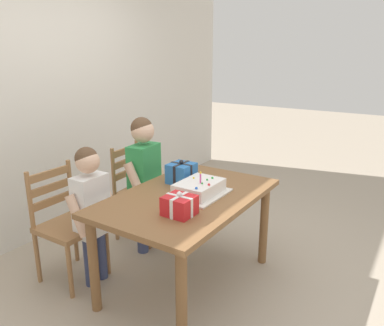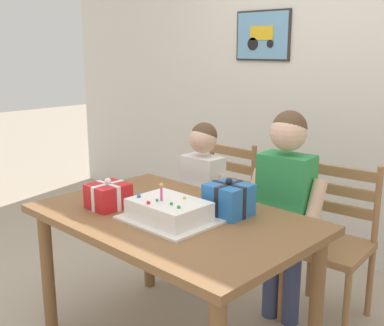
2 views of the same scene
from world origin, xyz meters
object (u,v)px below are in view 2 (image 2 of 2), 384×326
Objects in this scene: dining_table at (173,234)px; child_younger at (203,189)px; gift_box_beside_cake at (229,200)px; chair_left at (218,208)px; birthday_cake at (169,211)px; child_older at (285,198)px; chair_right at (332,242)px; gift_box_red_large at (108,196)px.

child_younger reaches higher than dining_table.
child_younger is (-0.57, 0.43, -0.16)m from gift_box_beside_cake.
child_younger reaches higher than chair_left.
child_older reaches higher than birthday_cake.
gift_box_beside_cake reaches higher than chair_right.
child_younger reaches higher than gift_box_beside_cake.
chair_right reaches higher than dining_table.
chair_left is 0.83× the size of child_younger.
chair_right reaches higher than gift_box_red_large.
child_older is (0.57, 0.78, -0.06)m from gift_box_red_large.
gift_box_red_large is 0.96× the size of gift_box_beside_cake.
chair_left is 0.74× the size of child_older.
birthday_cake is 2.25× the size of gift_box_red_large.
chair_left is 0.78m from child_older.
gift_box_red_large is 1.31m from chair_right.
birthday_cake is at bearing -56.16° from dining_table.
dining_table is 1.52× the size of chair_left.
gift_box_red_large is 0.97m from child_older.
birthday_cake is at bearing -106.27° from child_older.
gift_box_beside_cake is at bearing 43.80° from dining_table.
birthday_cake is 0.36× the size of child_older.
child_younger is (-0.81, -0.23, 0.20)m from chair_right.
gift_box_beside_cake is (0.52, 0.34, 0.02)m from gift_box_red_large.
gift_box_beside_cake is 0.16× the size of child_older.
birthday_cake is at bearing -58.87° from child_younger.
chair_left is at bearing 117.55° from birthday_cake.
birthday_cake is 2.17× the size of gift_box_beside_cake.
gift_box_beside_cake is 0.44m from child_older.
gift_box_red_large reaches higher than dining_table.
child_older is at bearing 83.36° from gift_box_beside_cake.
birthday_cake reaches higher than chair_right.
gift_box_red_large is at bearing -83.50° from chair_left.
gift_box_beside_cake is at bearing -109.22° from chair_right.
child_younger is (-0.05, 0.78, -0.14)m from gift_box_red_large.
child_older is at bearing -0.03° from child_younger.
birthday_cake reaches higher than chair_left.
child_younger is at bearing 120.81° from dining_table.
gift_box_red_large is 0.79m from child_younger.
child_younger reaches higher than chair_right.
birthday_cake is at bearing 12.41° from gift_box_red_large.
chair_right is at bearing 70.78° from gift_box_beside_cake.
child_younger is at bearing 93.75° from gift_box_red_large.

